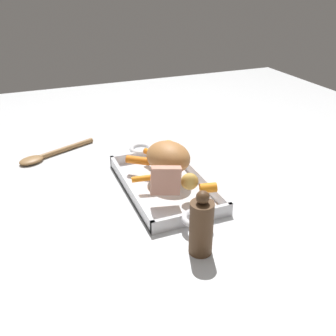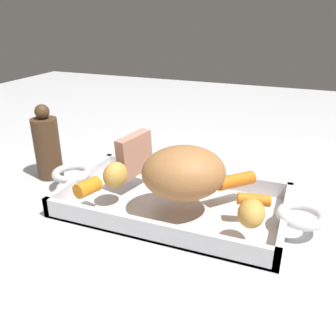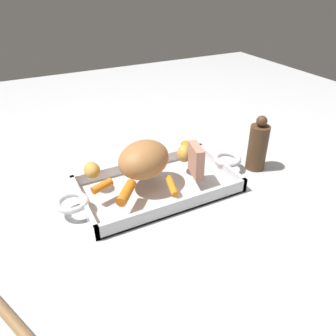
{
  "view_description": "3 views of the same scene",
  "coord_description": "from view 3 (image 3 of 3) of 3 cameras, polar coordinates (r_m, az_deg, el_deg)",
  "views": [
    {
      "loc": [
        0.82,
        -0.32,
        0.51
      ],
      "look_at": [
        -0.01,
        0.01,
        0.05
      ],
      "focal_mm": 40.83,
      "sensor_mm": 36.0,
      "label": 1
    },
    {
      "loc": [
        -0.18,
        0.47,
        0.3
      ],
      "look_at": [
        0.02,
        -0.02,
        0.06
      ],
      "focal_mm": 37.88,
      "sensor_mm": 36.0,
      "label": 2
    },
    {
      "loc": [
        -0.26,
        -0.57,
        0.44
      ],
      "look_at": [
        0.02,
        -0.01,
        0.06
      ],
      "focal_mm": 34.82,
      "sensor_mm": 36.0,
      "label": 3
    }
  ],
  "objects": [
    {
      "name": "baby_carrot_southwest",
      "position": [
        0.68,
        -7.3,
        -4.29
      ],
      "size": [
        0.06,
        0.07,
        0.02
      ],
      "primitive_type": "cylinder",
      "rotation": [
        1.53,
        0.0,
        2.43
      ],
      "color": "orange",
      "rests_on": "roasting_dish"
    },
    {
      "name": "baby_carrot_southeast",
      "position": [
        0.84,
        3.33,
        3.47
      ],
      "size": [
        0.03,
        0.05,
        0.03
      ],
      "primitive_type": "cylinder",
      "rotation": [
        1.54,
        0.0,
        2.88
      ],
      "color": "orange",
      "rests_on": "roasting_dish"
    },
    {
      "name": "baby_carrot_center_left",
      "position": [
        0.7,
        0.66,
        -3.18
      ],
      "size": [
        0.03,
        0.06,
        0.02
      ],
      "primitive_type": "cylinder",
      "rotation": [
        1.51,
        0.0,
        2.9
      ],
      "color": "orange",
      "rests_on": "roasting_dish"
    },
    {
      "name": "pork_roast",
      "position": [
        0.73,
        -4.25,
        1.51
      ],
      "size": [
        0.16,
        0.15,
        0.08
      ],
      "primitive_type": "ellipsoid",
      "rotation": [
        0.0,
        0.0,
        0.44
      ],
      "color": "#AF7340",
      "rests_on": "roasting_dish"
    },
    {
      "name": "potato_whole",
      "position": [
        0.75,
        -13.16,
        -0.41
      ],
      "size": [
        0.04,
        0.05,
        0.04
      ],
      "primitive_type": "ellipsoid",
      "rotation": [
        0.0,
        0.0,
        4.75
      ],
      "color": "gold",
      "rests_on": "roasting_dish"
    },
    {
      "name": "roast_slice_outer",
      "position": [
        0.74,
        4.92,
        1.35
      ],
      "size": [
        0.04,
        0.08,
        0.07
      ],
      "primitive_type": "cube",
      "rotation": [
        -0.06,
        0.0,
        6.01
      ],
      "color": "tan",
      "rests_on": "roasting_dish"
    },
    {
      "name": "ground_plane",
      "position": [
        0.77,
        -1.78,
        -3.75
      ],
      "size": [
        2.2,
        2.2,
        0.0
      ],
      "primitive_type": "plane",
      "color": "silver"
    },
    {
      "name": "potato_golden_large",
      "position": [
        0.79,
        2.82,
        2.56
      ],
      "size": [
        0.05,
        0.05,
        0.04
      ],
      "primitive_type": "ellipsoid",
      "rotation": [
        0.0,
        0.0,
        1.22
      ],
      "color": "gold",
      "rests_on": "roasting_dish"
    },
    {
      "name": "pepper_mill",
      "position": [
        0.85,
        15.43,
        3.73
      ],
      "size": [
        0.05,
        0.05,
        0.14
      ],
      "color": "#4C331E",
      "rests_on": "ground_plane"
    },
    {
      "name": "baby_carrot_short",
      "position": [
        0.71,
        -11.45,
        -3.12
      ],
      "size": [
        0.05,
        0.03,
        0.02
      ],
      "primitive_type": "cylinder",
      "rotation": [
        1.63,
        0.0,
        5.01
      ],
      "color": "orange",
      "rests_on": "roasting_dish"
    },
    {
      "name": "roasting_dish",
      "position": [
        0.76,
        -1.79,
        -3.05
      ],
      "size": [
        0.46,
        0.2,
        0.04
      ],
      "color": "silver",
      "rests_on": "ground_plane"
    }
  ]
}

